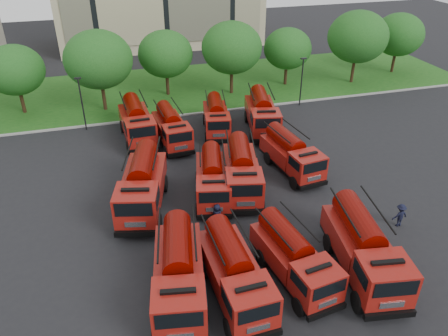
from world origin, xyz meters
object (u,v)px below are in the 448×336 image
object	(u,v)px
fire_truck_2	(294,257)
firefighter_5	(311,186)
fire_truck_8	(137,122)
firefighter_4	(217,225)
fire_truck_5	(213,178)
fire_truck_10	(216,117)
fire_truck_7	(291,154)
fire_truck_11	(262,113)
fire_truck_3	(364,248)
fire_truck_6	(241,171)
firefighter_3	(397,225)
fire_truck_1	(234,272)
firefighter_2	(353,268)
fire_truck_9	(172,128)
fire_truck_4	(142,185)
fire_truck_0	(179,273)

from	to	relation	value
fire_truck_2	firefighter_5	size ratio (longest dim) A/B	3.53
fire_truck_8	firefighter_4	xyz separation A→B (m)	(3.51, -14.32, -1.67)
fire_truck_5	firefighter_4	xyz separation A→B (m)	(-0.61, -3.40, -1.52)
fire_truck_10	fire_truck_7	bearing A→B (deg)	-55.77
fire_truck_10	fire_truck_11	bearing A→B (deg)	-0.75
fire_truck_7	firefighter_4	xyz separation A→B (m)	(-7.44, -5.16, -1.53)
fire_truck_2	fire_truck_8	world-z (taller)	fire_truck_8
fire_truck_5	fire_truck_3	bearing A→B (deg)	-45.25
fire_truck_6	firefighter_5	bearing A→B (deg)	2.53
fire_truck_11	firefighter_3	world-z (taller)	fire_truck_11
fire_truck_3	fire_truck_11	bearing A→B (deg)	95.98
fire_truck_1	firefighter_4	size ratio (longest dim) A/B	4.32
fire_truck_10	firefighter_2	size ratio (longest dim) A/B	3.46
fire_truck_5	fire_truck_11	size ratio (longest dim) A/B	0.90
fire_truck_7	fire_truck_1	bearing A→B (deg)	-132.99
fire_truck_8	firefighter_3	bearing A→B (deg)	-52.01
fire_truck_9	firefighter_5	xyz separation A→B (m)	(8.77, -10.00, -1.51)
fire_truck_10	firefighter_3	world-z (taller)	fire_truck_10
fire_truck_4	fire_truck_5	distance (m)	4.93
fire_truck_8	fire_truck_4	bearing A→B (deg)	-96.51
fire_truck_4	fire_truck_9	bearing A→B (deg)	82.39
fire_truck_6	fire_truck_8	world-z (taller)	fire_truck_8
firefighter_5	firefighter_3	bearing A→B (deg)	128.07
fire_truck_2	firefighter_4	xyz separation A→B (m)	(-2.78, 5.77, -1.50)
fire_truck_7	firefighter_2	bearing A→B (deg)	-101.82
fire_truck_7	fire_truck_10	distance (m)	9.46
fire_truck_3	fire_truck_9	bearing A→B (deg)	120.78
fire_truck_4	fire_truck_7	world-z (taller)	fire_truck_4
fire_truck_10	firefighter_2	xyz separation A→B (m)	(2.77, -19.94, -1.46)
fire_truck_6	fire_truck_9	bearing A→B (deg)	124.54
firefighter_4	fire_truck_11	bearing A→B (deg)	-71.46
fire_truck_0	fire_truck_4	size ratio (longest dim) A/B	0.94
fire_truck_3	fire_truck_9	xyz separation A→B (m)	(-7.40, 18.97, -0.22)
fire_truck_2	fire_truck_1	bearing A→B (deg)	176.69
fire_truck_4	firefighter_5	xyz separation A→B (m)	(12.39, -0.91, -1.78)
fire_truck_5	firefighter_5	bearing A→B (deg)	6.61
fire_truck_0	fire_truck_2	bearing A→B (deg)	6.86
fire_truck_0	fire_truck_11	xyz separation A→B (m)	(11.42, 18.38, -0.00)
fire_truck_2	fire_truck_11	world-z (taller)	fire_truck_11
fire_truck_5	firefighter_4	bearing A→B (deg)	-87.28
fire_truck_2	fire_truck_11	distance (m)	19.44
firefighter_5	fire_truck_2	bearing A→B (deg)	66.11
fire_truck_6	fire_truck_10	size ratio (longest dim) A/B	1.14
fire_truck_2	fire_truck_7	bearing A→B (deg)	58.92
firefighter_4	firefighter_3	bearing A→B (deg)	-146.38
fire_truck_2	fire_truck_4	size ratio (longest dim) A/B	0.83
fire_truck_4	fire_truck_9	distance (m)	9.79
fire_truck_3	fire_truck_8	xyz separation A→B (m)	(-10.21, 20.71, -0.06)
fire_truck_8	fire_truck_11	world-z (taller)	fire_truck_11
fire_truck_11	fire_truck_0	bearing A→B (deg)	-109.36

